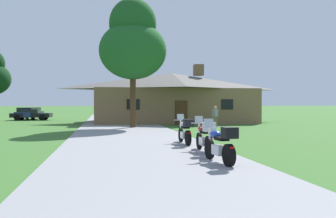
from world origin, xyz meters
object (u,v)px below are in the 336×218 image
object	(u,v)px
motorcycle_red_second_in_row	(205,137)
tree_by_lodge_front	(133,43)
parked_black_sedan_far_left	(31,114)
bystander_gray_shirt_near_lodge	(215,116)
motorcycle_white_farthest_in_row	(185,131)
parked_navy_suv_far_left	(30,113)
motorcycle_blue_nearest_to_camera	(221,145)

from	to	relation	value
motorcycle_red_second_in_row	tree_by_lodge_front	size ratio (longest dim) A/B	0.21
tree_by_lodge_front	parked_black_sedan_far_left	xyz separation A→B (m)	(-10.08, 14.89, -5.75)
bystander_gray_shirt_near_lodge	parked_black_sedan_far_left	world-z (taller)	bystander_gray_shirt_near_lodge
motorcycle_white_farthest_in_row	parked_navy_suv_far_left	bearing A→B (deg)	112.63
motorcycle_blue_nearest_to_camera	motorcycle_red_second_in_row	size ratio (longest dim) A/B	1.00
motorcycle_blue_nearest_to_camera	bystander_gray_shirt_near_lodge	xyz separation A→B (m)	(4.81, 15.93, 0.31)
motorcycle_blue_nearest_to_camera	parked_black_sedan_far_left	xyz separation A→B (m)	(-11.39, 31.88, 0.02)
motorcycle_red_second_in_row	parked_black_sedan_far_left	distance (m)	31.54
motorcycle_blue_nearest_to_camera	tree_by_lodge_front	xyz separation A→B (m)	(-1.31, 16.98, 5.77)
motorcycle_white_farthest_in_row	bystander_gray_shirt_near_lodge	size ratio (longest dim) A/B	1.25
tree_by_lodge_front	bystander_gray_shirt_near_lodge	bearing A→B (deg)	-9.75
motorcycle_red_second_in_row	motorcycle_blue_nearest_to_camera	bearing A→B (deg)	-93.72
parked_navy_suv_far_left	motorcycle_white_farthest_in_row	bearing A→B (deg)	-58.09
motorcycle_red_second_in_row	parked_navy_suv_far_left	xyz separation A→B (m)	(-12.05, 30.68, 0.16)
motorcycle_red_second_in_row	tree_by_lodge_front	bearing A→B (deg)	97.35
tree_by_lodge_front	parked_navy_suv_far_left	distance (m)	20.14
motorcycle_red_second_in_row	tree_by_lodge_front	distance (m)	15.62
bystander_gray_shirt_near_lodge	parked_black_sedan_far_left	distance (m)	22.73
motorcycle_red_second_in_row	motorcycle_white_farthest_in_row	size ratio (longest dim) A/B	1.00
motorcycle_red_second_in_row	parked_black_sedan_far_left	world-z (taller)	motorcycle_red_second_in_row
motorcycle_white_farthest_in_row	parked_navy_suv_far_left	xyz separation A→B (m)	(-11.91, 27.93, 0.16)
motorcycle_blue_nearest_to_camera	tree_by_lodge_front	distance (m)	17.99
motorcycle_red_second_in_row	motorcycle_white_farthest_in_row	xyz separation A→B (m)	(-0.13, 2.74, 0.00)
motorcycle_blue_nearest_to_camera	tree_by_lodge_front	world-z (taller)	tree_by_lodge_front
motorcycle_red_second_in_row	parked_navy_suv_far_left	distance (m)	32.96
motorcycle_white_farthest_in_row	parked_black_sedan_far_left	world-z (taller)	motorcycle_white_farthest_in_row
motorcycle_white_farthest_in_row	motorcycle_blue_nearest_to_camera	bearing A→B (deg)	-91.46
tree_by_lodge_front	parked_navy_suv_far_left	xyz separation A→B (m)	(-10.52, 16.24, -5.61)
motorcycle_white_farthest_in_row	tree_by_lodge_front	bearing A→B (deg)	96.35
motorcycle_red_second_in_row	parked_navy_suv_far_left	bearing A→B (deg)	112.74
motorcycle_blue_nearest_to_camera	bystander_gray_shirt_near_lodge	bearing A→B (deg)	67.34
parked_navy_suv_far_left	parked_black_sedan_far_left	size ratio (longest dim) A/B	1.12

